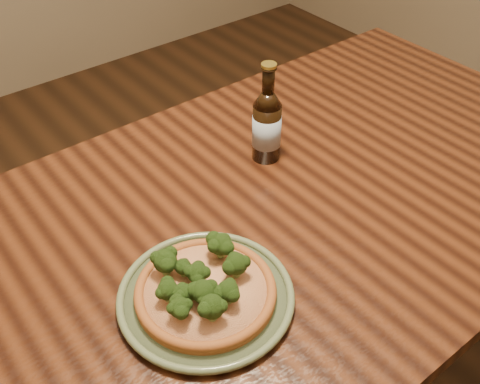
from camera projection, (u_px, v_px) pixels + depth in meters
table at (283, 229)px, 1.24m from camera, size 1.60×0.90×0.75m
plate at (206, 296)px, 0.97m from camera, size 0.31×0.31×0.02m
pizza at (204, 289)px, 0.95m from camera, size 0.24×0.24×0.07m
beer_bottle at (267, 125)px, 1.23m from camera, size 0.06×0.06×0.24m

